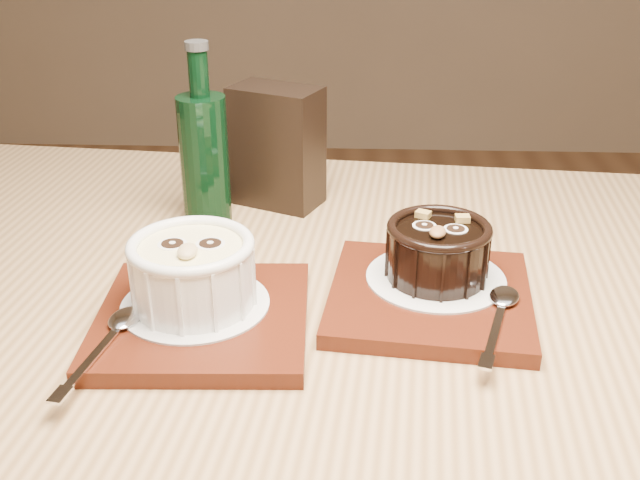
# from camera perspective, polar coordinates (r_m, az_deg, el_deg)

# --- Properties ---
(table) EXTENTS (1.27, 0.91, 0.75)m
(table) POSITION_cam_1_polar(r_m,az_deg,el_deg) (0.73, 0.96, -11.62)
(table) COLOR olive
(table) RESTS_ON ground
(tray_left) EXTENTS (0.19, 0.19, 0.01)m
(tray_left) POSITION_cam_1_polar(r_m,az_deg,el_deg) (0.66, -8.92, -5.96)
(tray_left) COLOR #511D0D
(tray_left) RESTS_ON table
(doily_left) EXTENTS (0.13, 0.13, 0.00)m
(doily_left) POSITION_cam_1_polar(r_m,az_deg,el_deg) (0.67, -9.47, -4.82)
(doily_left) COLOR white
(doily_left) RESTS_ON tray_left
(ramekin_white) EXTENTS (0.11, 0.11, 0.06)m
(ramekin_white) POSITION_cam_1_polar(r_m,az_deg,el_deg) (0.65, -9.69, -2.22)
(ramekin_white) COLOR white
(ramekin_white) RESTS_ON doily_left
(spoon_left) EXTENTS (0.05, 0.14, 0.01)m
(spoon_left) POSITION_cam_1_polar(r_m,az_deg,el_deg) (0.63, -16.02, -7.38)
(spoon_left) COLOR white
(spoon_left) RESTS_ON tray_left
(tray_right) EXTENTS (0.20, 0.20, 0.01)m
(tray_right) POSITION_cam_1_polar(r_m,az_deg,el_deg) (0.69, 8.35, -4.34)
(tray_right) COLOR #511D0D
(tray_right) RESTS_ON table
(doily_right) EXTENTS (0.13, 0.13, 0.00)m
(doily_right) POSITION_cam_1_polar(r_m,az_deg,el_deg) (0.71, 8.81, -2.85)
(doily_right) COLOR white
(doily_right) RESTS_ON tray_right
(ramekin_dark) EXTENTS (0.10, 0.10, 0.06)m
(ramekin_dark) POSITION_cam_1_polar(r_m,az_deg,el_deg) (0.69, 8.97, -0.64)
(ramekin_dark) COLOR black
(ramekin_dark) RESTS_ON doily_right
(spoon_right) EXTENTS (0.06, 0.14, 0.01)m
(spoon_right) POSITION_cam_1_polar(r_m,az_deg,el_deg) (0.65, 13.48, -5.61)
(spoon_right) COLOR white
(spoon_right) RESTS_ON tray_right
(condiment_stand) EXTENTS (0.12, 0.10, 0.14)m
(condiment_stand) POSITION_cam_1_polar(r_m,az_deg,el_deg) (0.88, -3.31, 7.12)
(condiment_stand) COLOR black
(condiment_stand) RESTS_ON table
(green_bottle) EXTENTS (0.05, 0.05, 0.20)m
(green_bottle) POSITION_cam_1_polar(r_m,az_deg,el_deg) (0.84, -8.81, 6.45)
(green_bottle) COLOR black
(green_bottle) RESTS_ON table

